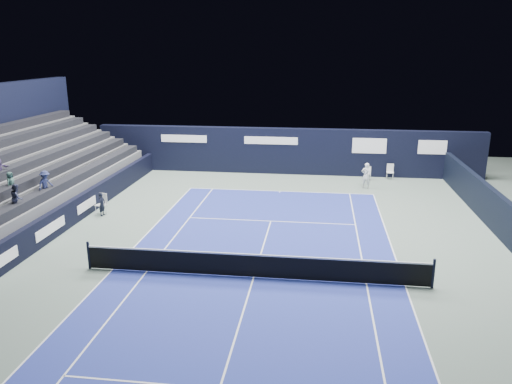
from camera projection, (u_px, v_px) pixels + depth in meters
ground at (260, 256)px, 20.42m from camera, size 48.00×48.00×0.00m
court_surface at (254, 278)px, 18.51m from camera, size 10.97×23.77×0.01m
enclosure_wall_right at (499, 215)px, 22.69m from camera, size 0.30×22.00×1.80m
folding_chair_back_a at (368, 172)px, 32.39m from camera, size 0.41×0.40×0.87m
folding_chair_back_b at (390, 170)px, 32.56m from camera, size 0.48×0.46×1.01m
line_judge_chair at (102, 202)px, 25.61m from camera, size 0.60×0.59×1.07m
line_judge at (102, 204)px, 25.33m from camera, size 0.32×0.46×1.21m
court_markings at (254, 277)px, 18.51m from camera, size 11.03×23.83×0.00m
tennis_net at (254, 265)px, 18.37m from camera, size 12.90×0.10×1.10m
back_sponsor_wall at (286, 151)px, 33.82m from camera, size 26.00×0.63×3.10m
side_barrier_left at (83, 205)px, 25.22m from camera, size 0.33×22.00×1.20m
spectator_stand at (22, 172)px, 26.27m from camera, size 6.00×18.00×6.40m
tennis_player at (366, 175)px, 30.34m from camera, size 0.61×0.83×1.58m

